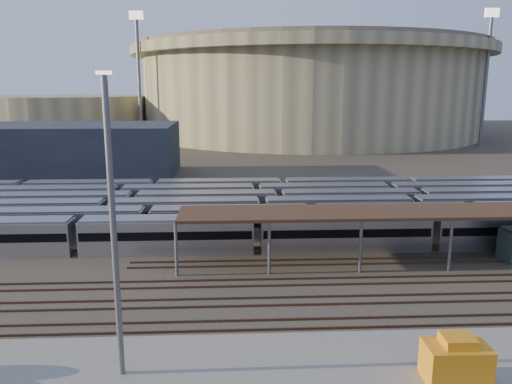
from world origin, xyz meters
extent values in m
plane|color=#383026|center=(0.00, 0.00, 0.00)|extent=(420.00, 420.00, 0.00)
cube|color=gray|center=(-5.00, -15.00, 0.10)|extent=(50.00, 9.00, 0.20)
cube|color=silver|center=(-0.22, 8.00, 1.80)|extent=(112.00, 2.90, 3.60)
cube|color=silver|center=(6.35, 12.20, 1.80)|extent=(112.00, 2.90, 3.60)
cube|color=silver|center=(0.86, 16.40, 1.80)|extent=(112.00, 2.90, 3.60)
cube|color=silver|center=(3.31, 20.60, 1.80)|extent=(112.00, 2.90, 3.60)
cube|color=silver|center=(0.55, 24.80, 1.80)|extent=(112.00, 2.90, 3.60)
cube|color=silver|center=(4.69, 29.00, 1.80)|extent=(112.00, 2.90, 3.60)
cylinder|color=slate|center=(-8.00, 1.30, 2.50)|extent=(0.30, 0.30, 5.00)
cylinder|color=slate|center=(-8.00, 6.70, 2.50)|extent=(0.30, 0.30, 5.00)
cylinder|color=slate|center=(0.57, 1.30, 2.50)|extent=(0.30, 0.30, 5.00)
cylinder|color=slate|center=(0.57, 6.70, 2.50)|extent=(0.30, 0.30, 5.00)
cylinder|color=slate|center=(9.14, 1.30, 2.50)|extent=(0.30, 0.30, 5.00)
cylinder|color=slate|center=(9.14, 6.70, 2.50)|extent=(0.30, 0.30, 5.00)
cylinder|color=slate|center=(17.71, 1.30, 2.50)|extent=(0.30, 0.30, 5.00)
cylinder|color=slate|center=(17.71, 6.70, 2.50)|extent=(0.30, 0.30, 5.00)
cylinder|color=slate|center=(26.29, 6.70, 2.50)|extent=(0.30, 0.30, 5.00)
cube|color=#392317|center=(22.00, 4.00, 5.15)|extent=(60.00, 6.00, 0.30)
cube|color=#4C3323|center=(0.00, -1.75, 0.09)|extent=(170.00, 0.12, 0.18)
cube|color=#4C3323|center=(0.00, -0.25, 0.09)|extent=(170.00, 0.12, 0.18)
cube|color=#4C3323|center=(0.00, -5.75, 0.09)|extent=(170.00, 0.12, 0.18)
cube|color=#4C3323|center=(0.00, -4.25, 0.09)|extent=(170.00, 0.12, 0.18)
cube|color=#4C3323|center=(0.00, -9.75, 0.09)|extent=(170.00, 0.12, 0.18)
cube|color=#4C3323|center=(0.00, -8.25, 0.09)|extent=(170.00, 0.12, 0.18)
cylinder|color=tan|center=(25.00, 140.00, 14.00)|extent=(116.00, 116.00, 28.00)
cylinder|color=tan|center=(25.00, 140.00, 29.50)|extent=(124.00, 124.00, 3.00)
cylinder|color=brown|center=(25.00, 140.00, 31.75)|extent=(120.00, 120.00, 1.50)
cylinder|color=tan|center=(-60.00, 130.00, 7.00)|extent=(56.00, 56.00, 14.00)
cube|color=#1E232D|center=(-35.00, 55.00, 5.00)|extent=(42.00, 20.00, 10.00)
cylinder|color=slate|center=(-30.00, 110.00, 18.00)|extent=(1.00, 1.00, 36.00)
cube|color=#FFF2CC|center=(-30.00, 110.00, 37.20)|extent=(4.00, 0.60, 2.40)
cylinder|color=slate|center=(70.00, 100.00, 18.00)|extent=(1.00, 1.00, 36.00)
cube|color=#FFF2CC|center=(70.00, 100.00, 37.20)|extent=(4.00, 0.60, 2.40)
cylinder|color=slate|center=(-10.00, 160.00, 18.00)|extent=(1.00, 1.00, 36.00)
cube|color=#FFF2CC|center=(-10.00, 160.00, 37.20)|extent=(4.00, 0.60, 2.40)
cylinder|color=slate|center=(-9.57, -15.05, 9.02)|extent=(0.36, 0.36, 17.63)
cube|color=#FFF2CC|center=(-9.57, -15.05, 17.93)|extent=(0.81, 0.32, 0.20)
cube|color=orange|center=(10.22, -16.76, 1.34)|extent=(3.69, 2.36, 2.28)
camera|label=1|loc=(-2.80, -42.67, 17.25)|focal=35.00mm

